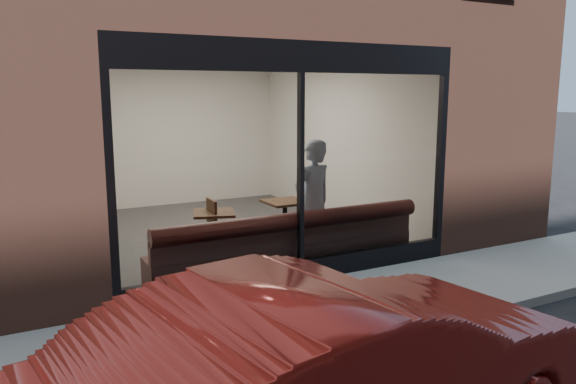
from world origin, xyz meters
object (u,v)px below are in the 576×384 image
cafe_table_left (214,213)px  cafe_table_right (285,202)px  person (313,203)px  banquette (286,258)px  parked_car (329,381)px  cafe_chair_left (201,246)px

cafe_table_left → cafe_table_right: same height
person → banquette: bearing=8.0°
banquette → cafe_table_right: cafe_table_right is taller
banquette → parked_car: bearing=-114.4°
banquette → cafe_table_left: 1.37m
banquette → person: bearing=21.4°
cafe_table_left → cafe_table_right: size_ratio=0.95×
person → parked_car: bearing=47.2°
banquette → cafe_table_right: size_ratio=6.20×
person → cafe_table_left: (-1.24, 0.85, -0.20)m
cafe_chair_left → cafe_table_left: bearing=174.6°
cafe_chair_left → person: bearing=151.2°
cafe_table_right → parked_car: (-2.47, -5.27, -0.04)m
cafe_chair_left → parked_car: size_ratio=0.09×
person → cafe_table_right: size_ratio=2.90×
cafe_chair_left → banquette: bearing=131.5°
cafe_chair_left → parked_car: bearing=82.4°
cafe_table_right → parked_car: 5.82m
banquette → cafe_table_right: (0.68, 1.34, 0.52)m
banquette → cafe_chair_left: (-0.89, 1.10, 0.01)m
cafe_table_left → cafe_chair_left: cafe_table_left is taller
person → cafe_chair_left: person is taller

